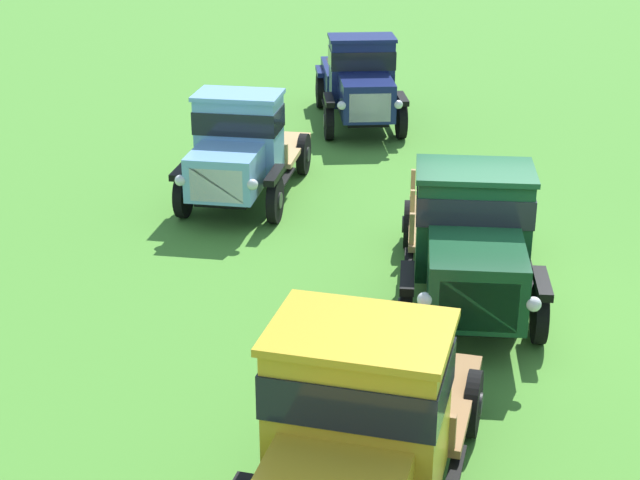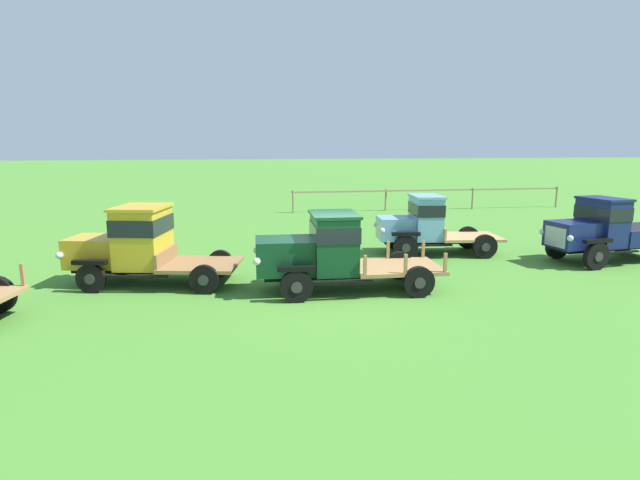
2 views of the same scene
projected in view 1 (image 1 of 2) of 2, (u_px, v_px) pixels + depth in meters
The scene contains 5 objects.
ground_plane at pixel (493, 309), 14.87m from camera, with size 240.00×240.00×0.00m, color #47842D.
vintage_truck_second_in_line at pixel (355, 436), 9.64m from camera, with size 5.16×2.85×2.29m.
vintage_truck_midrow_center at pixel (472, 240), 14.44m from camera, with size 5.26×2.24×2.18m.
vintage_truck_far_side at pixel (239, 149), 18.69m from camera, with size 4.69×2.34×2.19m.
vintage_truck_back_of_row at pixel (360, 81), 23.95m from camera, with size 4.93×2.40×2.24m.
Camera 1 is at (-13.46, 1.83, 6.67)m, focal length 55.00 mm.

